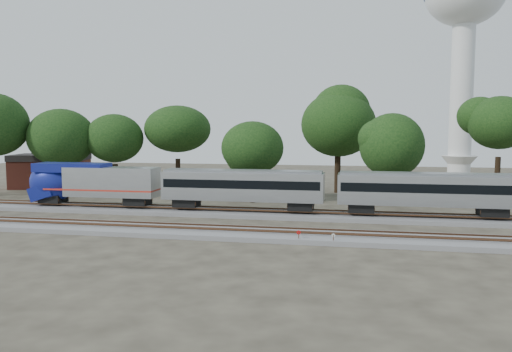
{
  "coord_description": "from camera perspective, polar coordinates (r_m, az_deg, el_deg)",
  "views": [
    {
      "loc": [
        11.27,
        -44.47,
        8.98
      ],
      "look_at": [
        1.64,
        5.0,
        4.23
      ],
      "focal_mm": 35.0,
      "sensor_mm": 36.0,
      "label": 1
    }
  ],
  "objects": [
    {
      "name": "water_tower",
      "position": [
        102.09,
        22.74,
        16.48
      ],
      "size": [
        14.3,
        14.3,
        39.59
      ],
      "color": "silver",
      "rests_on": "ground"
    },
    {
      "name": "track_far",
      "position": [
        52.45,
        -1.55,
        -4.24
      ],
      "size": [
        160.0,
        5.0,
        0.73
      ],
      "color": "slate",
      "rests_on": "ground"
    },
    {
      "name": "ground",
      "position": [
        46.74,
        -3.16,
        -5.7
      ],
      "size": [
        160.0,
        160.0,
        0.0
      ],
      "primitive_type": "plane",
      "color": "#383328",
      "rests_on": "ground"
    },
    {
      "name": "switch_lever",
      "position": [
        39.61,
        5.36,
        -7.52
      ],
      "size": [
        0.54,
        0.37,
        0.3
      ],
      "primitive_type": "cube",
      "rotation": [
        0.0,
        0.0,
        0.15
      ],
      "color": "#512D19",
      "rests_on": "ground"
    },
    {
      "name": "tree_1",
      "position": [
        73.28,
        -21.36,
        4.09
      ],
      "size": [
        7.94,
        7.94,
        11.2
      ],
      "color": "black",
      "rests_on": "ground"
    },
    {
      "name": "tree_3",
      "position": [
        70.47,
        -8.97,
        5.32
      ],
      "size": [
        9.14,
        9.14,
        12.88
      ],
      "color": "black",
      "rests_on": "ground"
    },
    {
      "name": "switch_stand_red",
      "position": [
        39.62,
        4.9,
        -6.75
      ],
      "size": [
        0.33,
        0.07,
        1.04
      ],
      "rotation": [
        0.0,
        0.0,
        -0.11
      ],
      "color": "#512D19",
      "rests_on": "ground"
    },
    {
      "name": "switch_stand_white",
      "position": [
        39.19,
        8.83,
        -7.01
      ],
      "size": [
        0.3,
        0.1,
        0.96
      ],
      "rotation": [
        0.0,
        0.0,
        0.23
      ],
      "color": "#512D19",
      "rests_on": "ground"
    },
    {
      "name": "tree_5",
      "position": [
        71.22,
        9.38,
        5.83
      ],
      "size": [
        9.79,
        9.79,
        13.81
      ],
      "color": "black",
      "rests_on": "ground"
    },
    {
      "name": "tree_4",
      "position": [
        60.74,
        -0.41,
        3.22
      ],
      "size": [
        6.81,
        6.81,
        9.6
      ],
      "color": "black",
      "rests_on": "ground"
    },
    {
      "name": "tree_2",
      "position": [
        71.25,
        -15.89,
        4.15
      ],
      "size": [
        7.84,
        7.84,
        11.06
      ],
      "color": "black",
      "rests_on": "ground"
    },
    {
      "name": "brick_building",
      "position": [
        83.55,
        -22.4,
        0.58
      ],
      "size": [
        12.18,
        9.96,
        5.11
      ],
      "rotation": [
        0.0,
        0.0,
        0.26
      ],
      "color": "maroon",
      "rests_on": "ground"
    },
    {
      "name": "track_near",
      "position": [
        42.91,
        -4.47,
        -6.43
      ],
      "size": [
        160.0,
        5.0,
        0.73
      ],
      "color": "slate",
      "rests_on": "ground"
    },
    {
      "name": "tree_7",
      "position": [
        73.81,
        26.08,
        5.48
      ],
      "size": [
        9.97,
        9.97,
        14.06
      ],
      "color": "black",
      "rests_on": "ground"
    },
    {
      "name": "tree_6",
      "position": [
        60.96,
        15.26,
        3.37
      ],
      "size": [
        7.18,
        7.18,
        10.12
      ],
      "color": "black",
      "rests_on": "ground"
    }
  ]
}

